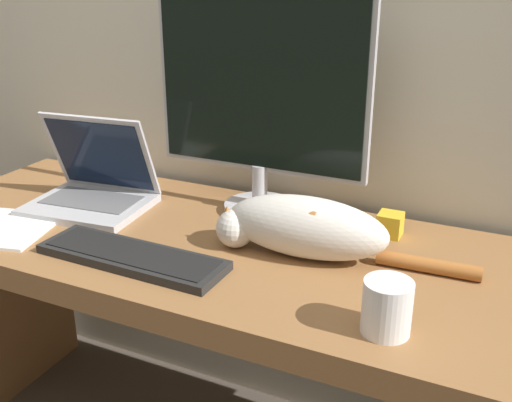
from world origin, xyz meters
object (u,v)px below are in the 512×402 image
laptop (93,189)px  cat (303,226)px  monitor (260,94)px  external_keyboard (132,257)px  coffee_mug (387,307)px

laptop → cat: bearing=-9.0°
laptop → monitor: bearing=15.3°
monitor → laptop: size_ratio=1.76×
external_keyboard → coffee_mug: coffee_mug is taller
monitor → coffee_mug: size_ratio=5.73×
external_keyboard → cat: size_ratio=0.75×
monitor → external_keyboard: (-0.13, -0.38, -0.30)m
laptop → coffee_mug: (0.85, -0.25, 0.00)m
laptop → coffee_mug: size_ratio=3.25×
coffee_mug → cat: bearing=137.6°
monitor → laptop: (-0.42, -0.16, -0.26)m
laptop → cat: laptop is taller
external_keyboard → coffee_mug: size_ratio=4.36×
laptop → external_keyboard: bearing=-43.6°
external_keyboard → cat: 0.38m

